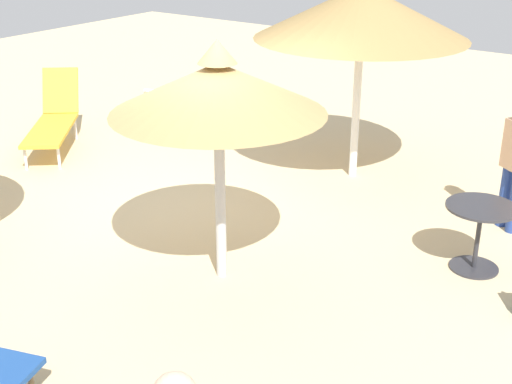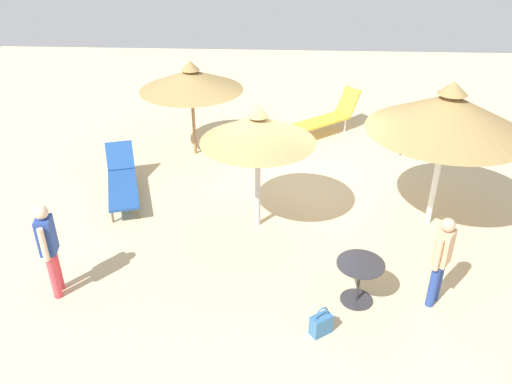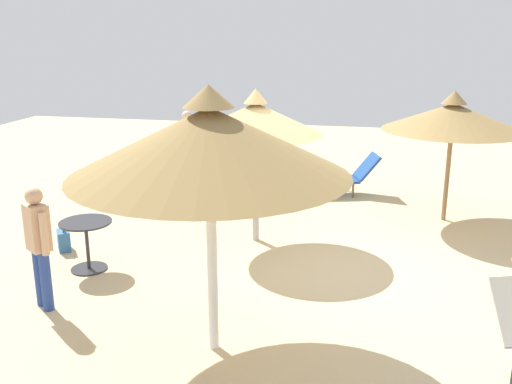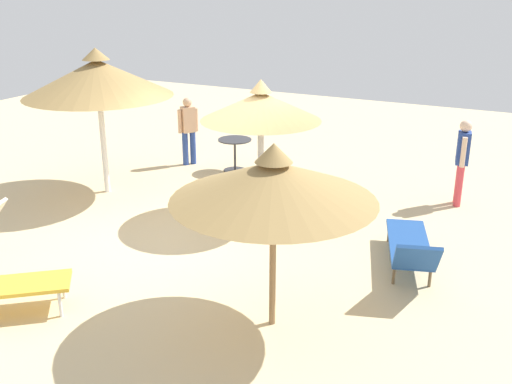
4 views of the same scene
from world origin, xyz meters
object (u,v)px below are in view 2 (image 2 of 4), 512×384
at_px(side_table_round, 359,275).
at_px(handbag, 321,324).
at_px(lounge_chair_far_right, 414,135).
at_px(lounge_chair_back, 329,116).
at_px(lounge_chair_edge, 122,180).
at_px(parasol_umbrella_near_left, 191,80).
at_px(parasol_umbrella_front, 258,129).
at_px(person_standing_far_left, 49,245).
at_px(person_standing_center, 441,257).
at_px(parasol_umbrella_near_right, 449,113).

bearing_deg(side_table_round, handbag, 140.59).
xyz_separation_m(lounge_chair_far_right, lounge_chair_back, (0.93, 2.00, 0.11)).
xyz_separation_m(lounge_chair_edge, lounge_chair_far_right, (2.67, -6.48, -0.01)).
height_order(parasol_umbrella_near_left, lounge_chair_edge, parasol_umbrella_near_left).
height_order(parasol_umbrella_front, lounge_chair_back, parasol_umbrella_front).
height_order(lounge_chair_edge, handbag, lounge_chair_edge).
bearing_deg(side_table_round, parasol_umbrella_near_left, 32.88).
xyz_separation_m(parasol_umbrella_near_left, person_standing_far_left, (-5.19, 1.35, -0.92)).
xyz_separation_m(person_standing_far_left, handbag, (-0.65, -4.07, -0.74)).
relative_size(lounge_chair_back, person_standing_far_left, 1.16).
bearing_deg(lounge_chair_edge, side_table_round, -123.70).
bearing_deg(parasol_umbrella_front, person_standing_center, -126.01).
bearing_deg(person_standing_center, lounge_chair_far_right, -8.54).
relative_size(parasol_umbrella_front, handbag, 5.12).
height_order(parasol_umbrella_near_right, lounge_chair_far_right, parasol_umbrella_near_right).
height_order(parasol_umbrella_front, parasol_umbrella_near_left, parasol_umbrella_front).
height_order(lounge_chair_back, person_standing_center, person_standing_center).
xyz_separation_m(parasol_umbrella_front, person_standing_far_left, (-2.13, 3.02, -1.04)).
height_order(person_standing_far_left, side_table_round, person_standing_far_left).
bearing_deg(person_standing_center, person_standing_far_left, 90.97).
bearing_deg(handbag, lounge_chair_far_right, -22.15).
relative_size(parasol_umbrella_front, parasol_umbrella_near_left, 1.02).
xyz_separation_m(parasol_umbrella_front, side_table_round, (-2.06, -1.64, -1.46)).
bearing_deg(person_standing_center, parasol_umbrella_near_right, -11.42).
xyz_separation_m(person_standing_center, handbag, (-0.75, 1.75, -0.69)).
xyz_separation_m(lounge_chair_edge, person_standing_far_left, (-3.06, 0.18, 0.54)).
bearing_deg(person_standing_center, parasol_umbrella_front, 53.99).
distance_m(lounge_chair_edge, lounge_chair_back, 5.75).
height_order(handbag, side_table_round, side_table_round).
bearing_deg(lounge_chair_far_right, parasol_umbrella_near_right, 173.43).
distance_m(parasol_umbrella_near_right, parasol_umbrella_near_left, 5.69).
height_order(lounge_chair_edge, side_table_round, lounge_chair_edge).
bearing_deg(person_standing_far_left, lounge_chair_far_right, -49.33).
relative_size(person_standing_center, side_table_round, 2.10).
height_order(parasol_umbrella_near_left, lounge_chair_far_right, parasol_umbrella_near_left).
height_order(person_standing_far_left, person_standing_center, person_standing_far_left).
bearing_deg(parasol_umbrella_near_right, person_standing_center, 168.58).
distance_m(person_standing_far_left, handbag, 4.19).
distance_m(parasol_umbrella_front, lounge_chair_far_right, 5.36).
bearing_deg(parasol_umbrella_front, lounge_chair_back, -19.86).
bearing_deg(person_standing_center, handbag, 113.24).
distance_m(lounge_chair_back, person_standing_far_left, 8.14).
relative_size(person_standing_far_left, person_standing_center, 1.05).
relative_size(lounge_chair_back, person_standing_center, 1.23).
bearing_deg(parasol_umbrella_near_right, parasol_umbrella_near_left, 60.19).
xyz_separation_m(parasol_umbrella_front, lounge_chair_edge, (0.93, 2.84, -1.58)).
distance_m(lounge_chair_far_right, person_standing_far_left, 8.80).
bearing_deg(parasol_umbrella_near_left, side_table_round, -147.12).
xyz_separation_m(lounge_chair_back, side_table_round, (-6.59, -0.00, 0.02)).
xyz_separation_m(lounge_chair_edge, side_table_round, (-2.99, -4.48, 0.12)).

